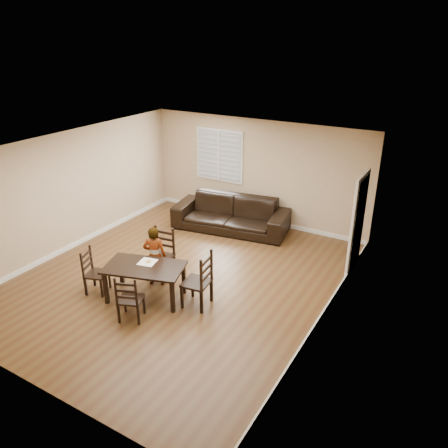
{
  "coord_description": "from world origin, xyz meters",
  "views": [
    {
      "loc": [
        4.72,
        -6.28,
        4.65
      ],
      "look_at": [
        0.55,
        0.88,
        1.0
      ],
      "focal_mm": 35.0,
      "sensor_mm": 36.0,
      "label": 1
    }
  ],
  "objects_px": {
    "donut": "(148,261)",
    "child": "(155,256)",
    "dining_table": "(145,270)",
    "chair_far": "(128,302)",
    "sofa": "(231,214)",
    "chair_near": "(164,253)",
    "chair_left": "(91,272)",
    "chair_right": "(203,283)"
  },
  "relations": [
    {
      "from": "child",
      "to": "chair_left",
      "type": "bearing_deg",
      "value": 18.09
    },
    {
      "from": "child",
      "to": "sofa",
      "type": "height_order",
      "value": "child"
    },
    {
      "from": "dining_table",
      "to": "chair_left",
      "type": "distance_m",
      "value": 1.13
    },
    {
      "from": "donut",
      "to": "child",
      "type": "bearing_deg",
      "value": 110.09
    },
    {
      "from": "chair_far",
      "to": "child",
      "type": "bearing_deg",
      "value": -94.89
    },
    {
      "from": "child",
      "to": "donut",
      "type": "relative_size",
      "value": 12.84
    },
    {
      "from": "chair_near",
      "to": "donut",
      "type": "bearing_deg",
      "value": -80.56
    },
    {
      "from": "chair_near",
      "to": "child",
      "type": "xyz_separation_m",
      "value": [
        0.1,
        -0.4,
        0.15
      ]
    },
    {
      "from": "chair_far",
      "to": "donut",
      "type": "distance_m",
      "value": 0.98
    },
    {
      "from": "chair_left",
      "to": "sofa",
      "type": "distance_m",
      "value": 4.0
    },
    {
      "from": "chair_near",
      "to": "donut",
      "type": "distance_m",
      "value": 0.81
    },
    {
      "from": "chair_left",
      "to": "child",
      "type": "bearing_deg",
      "value": -66.15
    },
    {
      "from": "dining_table",
      "to": "chair_far",
      "type": "xyz_separation_m",
      "value": [
        0.24,
        -0.74,
        -0.18
      ]
    },
    {
      "from": "chair_right",
      "to": "donut",
      "type": "distance_m",
      "value": 1.15
    },
    {
      "from": "donut",
      "to": "chair_left",
      "type": "bearing_deg",
      "value": -154.35
    },
    {
      "from": "chair_left",
      "to": "sofa",
      "type": "height_order",
      "value": "chair_left"
    },
    {
      "from": "chair_near",
      "to": "chair_far",
      "type": "distance_m",
      "value": 1.72
    },
    {
      "from": "chair_left",
      "to": "child",
      "type": "height_order",
      "value": "child"
    },
    {
      "from": "dining_table",
      "to": "sofa",
      "type": "height_order",
      "value": "sofa"
    },
    {
      "from": "donut",
      "to": "sofa",
      "type": "xyz_separation_m",
      "value": [
        -0.14,
        3.4,
        -0.28
      ]
    },
    {
      "from": "chair_right",
      "to": "donut",
      "type": "xyz_separation_m",
      "value": [
        -1.12,
        -0.15,
        0.21
      ]
    },
    {
      "from": "sofa",
      "to": "chair_far",
      "type": "bearing_deg",
      "value": -93.74
    },
    {
      "from": "donut",
      "to": "sofa",
      "type": "relative_size",
      "value": 0.03
    },
    {
      "from": "child",
      "to": "donut",
      "type": "height_order",
      "value": "child"
    },
    {
      "from": "chair_right",
      "to": "chair_near",
      "type": "bearing_deg",
      "value": -120.74
    },
    {
      "from": "chair_near",
      "to": "chair_far",
      "type": "xyz_separation_m",
      "value": [
        0.5,
        -1.64,
        -0.06
      ]
    },
    {
      "from": "dining_table",
      "to": "chair_right",
      "type": "distance_m",
      "value": 1.14
    },
    {
      "from": "chair_far",
      "to": "donut",
      "type": "bearing_deg",
      "value": -95.83
    },
    {
      "from": "child",
      "to": "dining_table",
      "type": "bearing_deg",
      "value": 82.54
    },
    {
      "from": "chair_near",
      "to": "chair_right",
      "type": "relative_size",
      "value": 0.95
    },
    {
      "from": "chair_left",
      "to": "chair_far",
      "type": "bearing_deg",
      "value": -126.19
    },
    {
      "from": "dining_table",
      "to": "chair_right",
      "type": "height_order",
      "value": "chair_right"
    },
    {
      "from": "chair_near",
      "to": "chair_left",
      "type": "xyz_separation_m",
      "value": [
        -0.8,
        -1.24,
        -0.06
      ]
    },
    {
      "from": "chair_far",
      "to": "donut",
      "type": "height_order",
      "value": "chair_far"
    },
    {
      "from": "chair_near",
      "to": "child",
      "type": "relative_size",
      "value": 0.84
    },
    {
      "from": "chair_right",
      "to": "child",
      "type": "bearing_deg",
      "value": -105.67
    },
    {
      "from": "chair_near",
      "to": "child",
      "type": "bearing_deg",
      "value": -83.26
    },
    {
      "from": "dining_table",
      "to": "chair_left",
      "type": "bearing_deg",
      "value": -179.83
    },
    {
      "from": "dining_table",
      "to": "child",
      "type": "distance_m",
      "value": 0.53
    },
    {
      "from": "chair_near",
      "to": "chair_right",
      "type": "distance_m",
      "value": 1.47
    },
    {
      "from": "child",
      "to": "donut",
      "type": "distance_m",
      "value": 0.37
    },
    {
      "from": "chair_far",
      "to": "sofa",
      "type": "distance_m",
      "value": 4.32
    }
  ]
}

